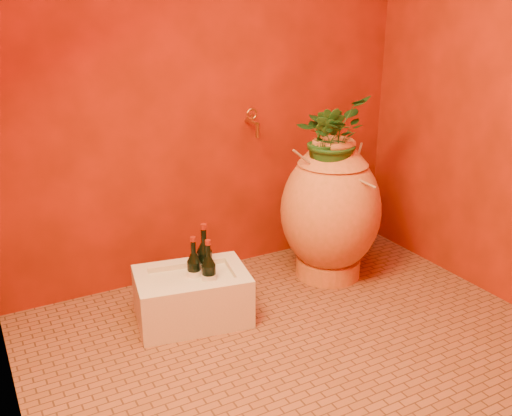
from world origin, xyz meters
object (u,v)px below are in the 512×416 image
amphora (331,210)px  wine_bottle_b (194,272)px  wine_bottle_a (209,276)px  stone_basin (192,297)px  wine_bottle_c (205,264)px  wall_tap (253,121)px

amphora → wine_bottle_b: 0.91m
wine_bottle_a → wine_bottle_b: size_ratio=1.01×
stone_basin → wine_bottle_b: size_ratio=2.03×
wine_bottle_c → wall_tap: 0.89m
wine_bottle_b → wine_bottle_c: (0.08, 0.04, 0.01)m
wine_bottle_a → wall_tap: wall_tap is taller
wine_bottle_c → wall_tap: size_ratio=2.18×
wine_bottle_b → wall_tap: size_ratio=1.92×
amphora → wine_bottle_c: amphora is taller
wine_bottle_a → wall_tap: bearing=43.3°
wine_bottle_b → wine_bottle_c: 0.09m
stone_basin → wine_bottle_a: wine_bottle_a is taller
amphora → wine_bottle_a: size_ratio=2.71×
wine_bottle_b → stone_basin: bearing=-139.6°
wine_bottle_a → wine_bottle_b: wine_bottle_a is taller
amphora → wall_tap: size_ratio=5.26×
amphora → wine_bottle_a: amphora is taller
wine_bottle_c → amphora: bearing=1.7°
amphora → wine_bottle_b: size_ratio=2.73×
amphora → wall_tap: bearing=133.6°
wine_bottle_c → wall_tap: bearing=37.1°
wine_bottle_b → wall_tap: bearing=36.0°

